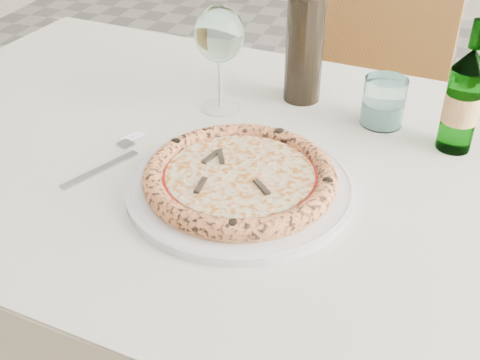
{
  "coord_description": "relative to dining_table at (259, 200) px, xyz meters",
  "views": [
    {
      "loc": [
        0.18,
        -0.99,
        1.28
      ],
      "look_at": [
        -0.07,
        -0.28,
        0.78
      ],
      "focal_mm": 45.0,
      "sensor_mm": 36.0,
      "label": 1
    }
  ],
  "objects": [
    {
      "name": "dining_table",
      "position": [
        0.0,
        0.0,
        0.0
      ],
      "size": [
        1.56,
        1.01,
        0.76
      ],
      "color": "olive",
      "rests_on": "floor"
    },
    {
      "name": "chair_far",
      "position": [
        0.05,
        0.79,
        -0.14
      ],
      "size": [
        0.51,
        0.51,
        0.93
      ],
      "color": "olive",
      "rests_on": "floor"
    },
    {
      "name": "wine_bottle",
      "position": [
        0.01,
        0.24,
        0.21
      ],
      "size": [
        0.07,
        0.07,
        0.29
      ],
      "color": "black",
      "rests_on": "dining_table"
    },
    {
      "name": "beer_bottle",
      "position": [
        0.3,
        0.14,
        0.17
      ],
      "size": [
        0.06,
        0.06,
        0.22
      ],
      "color": "#2D842B",
      "rests_on": "dining_table"
    },
    {
      "name": "fork",
      "position": [
        -0.23,
        -0.09,
        0.09
      ],
      "size": [
        0.07,
        0.2,
        0.0
      ],
      "color": "#9A9EB0",
      "rests_on": "dining_table"
    },
    {
      "name": "tumbler",
      "position": [
        0.17,
        0.19,
        0.12
      ],
      "size": [
        0.08,
        0.08,
        0.09
      ],
      "color": "white",
      "rests_on": "dining_table"
    },
    {
      "name": "plate",
      "position": [
        -0.0,
        -0.1,
        0.09
      ],
      "size": [
        0.35,
        0.35,
        0.02
      ],
      "color": "white",
      "rests_on": "dining_table"
    },
    {
      "name": "wine_glass",
      "position": [
        -0.13,
        0.15,
        0.23
      ],
      "size": [
        0.09,
        0.09,
        0.2
      ],
      "color": "silver",
      "rests_on": "dining_table"
    },
    {
      "name": "pizza",
      "position": [
        -0.0,
        -0.1,
        0.11
      ],
      "size": [
        0.29,
        0.29,
        0.03
      ],
      "color": "tan",
      "rests_on": "plate"
    }
  ]
}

